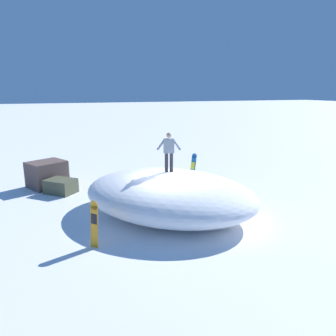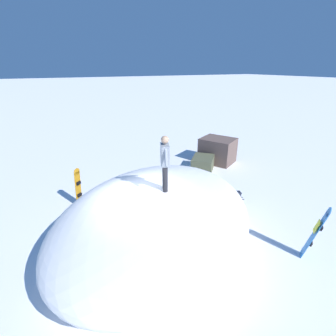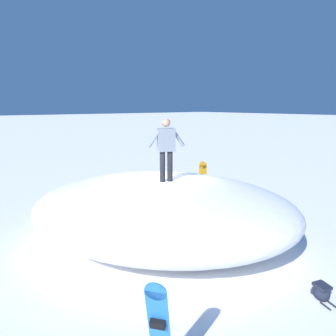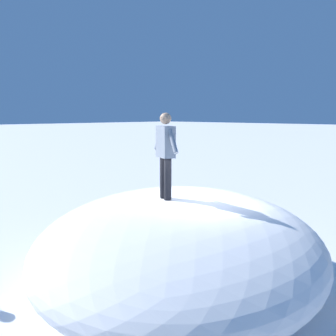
{
  "view_description": "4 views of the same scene",
  "coord_description": "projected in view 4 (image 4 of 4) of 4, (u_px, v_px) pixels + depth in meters",
  "views": [
    {
      "loc": [
        -4.25,
        -11.15,
        5.03
      ],
      "look_at": [
        -0.05,
        -0.03,
        2.12
      ],
      "focal_mm": 34.28,
      "sensor_mm": 36.0,
      "label": 1
    },
    {
      "loc": [
        6.03,
        -2.09,
        5.1
      ],
      "look_at": [
        0.22,
        0.9,
        2.39
      ],
      "focal_mm": 26.47,
      "sensor_mm": 36.0,
      "label": 2
    },
    {
      "loc": [
        4.78,
        6.62,
        3.68
      ],
      "look_at": [
        -0.29,
        0.09,
        1.91
      ],
      "focal_mm": 31.16,
      "sensor_mm": 36.0,
      "label": 3
    },
    {
      "loc": [
        -4.96,
        6.04,
        3.35
      ],
      "look_at": [
        0.46,
        0.53,
        2.3
      ],
      "focal_mm": 42.87,
      "sensor_mm": 36.0,
      "label": 4
    }
  ],
  "objects": [
    {
      "name": "ground",
      "position": [
        202.0,
        279.0,
        8.16
      ],
      "size": [
        240.0,
        240.0,
        0.0
      ],
      "primitive_type": "plane",
      "color": "white"
    },
    {
      "name": "snow_mound",
      "position": [
        179.0,
        241.0,
        7.83
      ],
      "size": [
        8.83,
        9.07,
        1.75
      ],
      "primitive_type": "ellipsoid",
      "rotation": [
        0.0,
        0.0,
        2.27
      ],
      "color": "white",
      "rests_on": "ground"
    },
    {
      "name": "snowboarder_standing",
      "position": [
        166.0,
        150.0,
        7.46
      ],
      "size": [
        0.95,
        0.45,
        1.61
      ],
      "color": "black",
      "rests_on": "snow_mound"
    }
  ]
}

